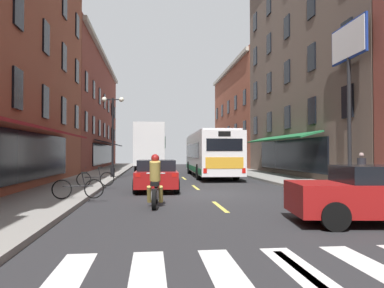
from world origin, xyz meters
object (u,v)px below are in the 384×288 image
object	(u,v)px
transit_bus	(210,154)
sedan_far	(157,175)
billboard_sign	(349,60)
street_lamp_twin	(113,133)
box_truck	(151,148)
pedestrian_mid	(362,170)
sedan_mid	(152,162)
bicycle_near	(78,188)
sedan_near	(383,194)
motorcycle_rider	(155,184)
bicycle_mid	(96,179)

from	to	relation	value
transit_bus	sedan_far	xyz separation A→B (m)	(-3.95, -9.26, -0.94)
billboard_sign	street_lamp_twin	bearing A→B (deg)	145.61
billboard_sign	sedan_far	xyz separation A→B (m)	(-8.97, 0.52, -5.35)
box_truck	pedestrian_mid	distance (m)	19.12
sedan_far	transit_bus	bearing A→B (deg)	66.90
billboard_sign	sedan_mid	distance (m)	26.13
sedan_far	billboard_sign	bearing A→B (deg)	-3.29
sedan_far	bicycle_near	size ratio (longest dim) A/B	2.61
sedan_far	street_lamp_twin	xyz separation A→B (m)	(-2.73, 7.50, 2.31)
billboard_sign	sedan_far	bearing A→B (deg)	176.71
billboard_sign	sedan_near	bearing A→B (deg)	-114.78
billboard_sign	box_truck	world-z (taller)	billboard_sign
sedan_mid	motorcycle_rider	bearing A→B (deg)	-89.88
box_truck	pedestrian_mid	world-z (taller)	box_truck
sedan_near	motorcycle_rider	distance (m)	6.39
pedestrian_mid	street_lamp_twin	size ratio (longest dim) A/B	0.30
transit_bus	bicycle_near	world-z (taller)	transit_bus
motorcycle_rider	street_lamp_twin	distance (m)	13.05
sedan_near	bicycle_near	size ratio (longest dim) A/B	2.59
motorcycle_rider	street_lamp_twin	xyz separation A→B (m)	(-2.62, 12.57, 2.31)
billboard_sign	motorcycle_rider	size ratio (longest dim) A/B	3.70
box_truck	sedan_mid	xyz separation A→B (m)	(0.11, 8.40, -1.40)
sedan_near	street_lamp_twin	distance (m)	18.05
billboard_sign	bicycle_near	distance (m)	13.37
transit_bus	sedan_mid	xyz separation A→B (m)	(-4.12, 14.10, -0.96)
motorcycle_rider	bicycle_near	world-z (taller)	motorcycle_rider
transit_bus	sedan_near	bearing A→B (deg)	-85.72
box_truck	street_lamp_twin	distance (m)	7.92
sedan_near	billboard_sign	bearing A→B (deg)	65.22
bicycle_near	street_lamp_twin	size ratio (longest dim) A/B	0.33
bicycle_mid	sedan_far	bearing A→B (deg)	-14.32
transit_bus	pedestrian_mid	distance (m)	12.13
pedestrian_mid	transit_bus	bearing A→B (deg)	-80.24
billboard_sign	transit_bus	size ratio (longest dim) A/B	0.66
billboard_sign	box_truck	bearing A→B (deg)	120.86
sedan_mid	street_lamp_twin	world-z (taller)	street_lamp_twin
billboard_sign	street_lamp_twin	world-z (taller)	billboard_sign
billboard_sign	sedan_mid	size ratio (longest dim) A/B	1.63
sedan_near	box_truck	bearing A→B (deg)	103.33
box_truck	bicycle_near	distance (m)	19.13
sedan_near	motorcycle_rider	xyz separation A→B (m)	(-5.39, 3.43, -0.01)
sedan_near	sedan_mid	world-z (taller)	sedan_near
billboard_sign	motorcycle_rider	xyz separation A→B (m)	(-9.08, -4.56, -5.34)
transit_bus	bicycle_mid	bearing A→B (deg)	-128.32
transit_bus	sedan_far	distance (m)	10.12
billboard_sign	box_truck	distance (m)	18.47
motorcycle_rider	sedan_far	bearing A→B (deg)	88.75
pedestrian_mid	sedan_far	bearing A→B (deg)	-25.54
box_truck	sedan_near	bearing A→B (deg)	-76.67
billboard_sign	bicycle_near	xyz separation A→B (m)	(-11.67, -3.43, -5.55)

